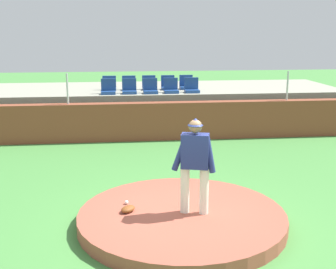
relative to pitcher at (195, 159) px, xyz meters
The scene contains 19 objects.
ground_plane 1.26m from the pitcher, 167.32° to the left, with size 60.00×60.00×0.00m, color #46893E.
pitchers_mound 1.14m from the pitcher, 167.32° to the left, with size 3.72×3.72×0.24m, color #A0503D.
pitcher is the anchor object (origin of this frame).
baseball 1.62m from the pitcher, 156.26° to the left, with size 0.07×0.07×0.07m, color white.
fielding_glove 1.51m from the pitcher, behind, with size 0.30×0.20×0.11m, color brown.
brick_barrier 6.43m from the pitcher, 91.93° to the left, with size 16.06×0.40×1.19m, color brown.
fence_post_left 7.01m from the pitcher, 113.91° to the left, with size 0.06×0.06×0.94m, color silver.
fence_post_right 7.62m from the pitcher, 57.25° to the left, with size 0.06×0.06×0.94m, color silver.
bleacher_platform 9.17m from the pitcher, 91.35° to the left, with size 14.04×4.01×1.31m, color #9A9986.
stadium_chair_0 7.82m from the pitcher, 102.06° to the left, with size 0.48×0.44×0.50m.
stadium_chair_1 7.73m from the pitcher, 96.89° to the left, with size 0.48×0.44×0.50m.
stadium_chair_2 7.65m from the pitcher, 91.60° to the left, with size 0.48×0.44×0.50m.
stadium_chair_3 7.69m from the pitcher, 86.33° to the left, with size 0.48×0.44×0.50m.
stadium_chair_4 7.79m from the pitcher, 81.04° to the left, with size 0.48×0.44×0.50m.
stadium_chair_5 8.75m from the pitcher, 100.64° to the left, with size 0.48×0.44×0.50m.
stadium_chair_6 8.61m from the pitcher, 96.11° to the left, with size 0.48×0.44×0.50m.
stadium_chair_7 8.58m from the pitcher, 91.32° to the left, with size 0.48×0.44×0.50m.
stadium_chair_8 8.57m from the pitcher, 86.73° to the left, with size 0.48×0.44×0.50m.
stadium_chair_9 8.67m from the pitcher, 82.29° to the left, with size 0.48×0.44×0.50m.
Camera 1 is at (-1.06, -7.27, 3.42)m, focal length 47.15 mm.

